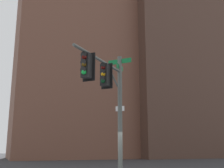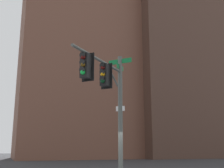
% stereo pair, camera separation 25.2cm
% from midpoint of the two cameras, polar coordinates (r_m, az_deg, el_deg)
% --- Properties ---
extents(signal_pole_assembly, '(3.59, 3.35, 6.27)m').
position_cam_midpoint_polar(signal_pole_assembly, '(12.72, -1.42, -1.39)').
color(signal_pole_assembly, '#4C514C').
rests_on(signal_pole_assembly, ground_plane).
extents(building_brick_nearside, '(19.85, 20.91, 41.22)m').
position_cam_midpoint_polar(building_brick_nearside, '(63.85, 9.90, 4.56)').
color(building_brick_nearside, '#4C3328').
rests_on(building_brick_nearside, ground_plane).
extents(building_brick_midblock, '(20.95, 15.84, 38.27)m').
position_cam_midpoint_polar(building_brick_midblock, '(55.77, -8.04, 5.47)').
color(building_brick_midblock, brown).
rests_on(building_brick_midblock, ground_plane).
extents(building_glass_tower, '(32.39, 30.74, 80.70)m').
position_cam_midpoint_polar(building_glass_tower, '(78.94, 4.27, 16.49)').
color(building_glass_tower, '#9EC6C1').
rests_on(building_glass_tower, ground_plane).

